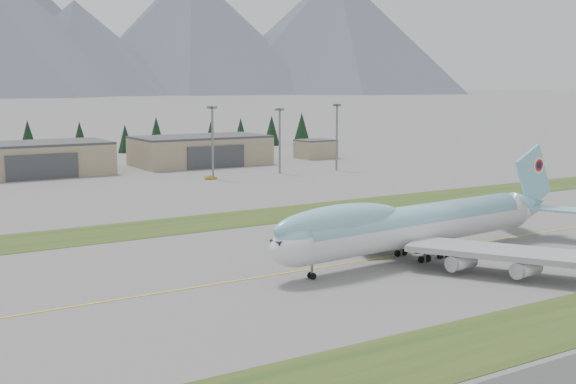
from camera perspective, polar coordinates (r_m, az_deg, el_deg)
ground at (r=118.89m, az=3.76°, el=-5.80°), size 7000.00×7000.00×0.00m
grass_strip_near at (r=91.89m, az=17.83°, el=-10.51°), size 400.00×14.00×0.08m
grass_strip_far at (r=156.88m, az=-5.79°, el=-2.34°), size 400.00×18.00×0.08m
taxiway_line_main at (r=118.89m, az=3.76°, el=-5.80°), size 400.00×0.40×0.02m
boeing_747_freighter at (r=123.93m, az=10.10°, el=-2.52°), size 68.31×58.81×17.99m
hangar_center at (r=250.38m, az=-19.51°, el=2.48°), size 48.00×26.60×10.80m
hangar_right at (r=269.27m, az=-6.93°, el=3.29°), size 48.00×26.60×10.80m
control_shed at (r=292.15m, az=2.20°, el=3.43°), size 14.00×12.00×7.60m
floodlight_masts at (r=218.61m, az=-10.60°, el=4.81°), size 142.75×8.40×24.84m
service_vehicle_b at (r=227.60m, az=-6.12°, el=1.00°), size 4.04×1.52×1.32m
service_vehicle_c at (r=261.52m, az=-5.71°, el=1.97°), size 3.63×4.71×1.27m
conifer_belt at (r=311.83m, az=-19.78°, el=3.94°), size 269.68×14.75×16.74m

